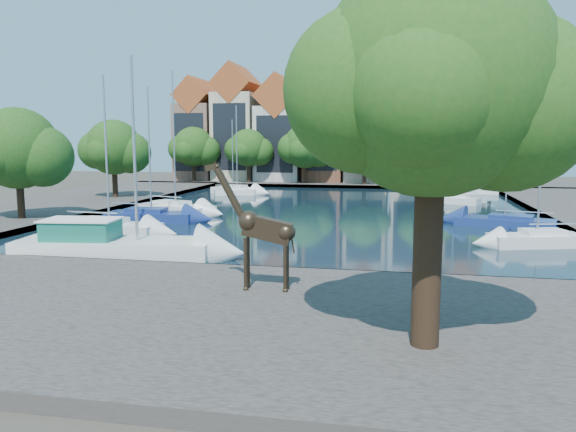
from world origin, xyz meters
name	(u,v)px	position (x,y,z in m)	size (l,w,h in m)	color
ground	(252,276)	(0.00, 0.00, 0.00)	(160.00, 160.00, 0.00)	#38332B
water_basin	(322,211)	(0.00, 24.00, 0.04)	(38.00, 50.00, 0.08)	black
near_quay	(199,316)	(0.00, -7.00, 0.25)	(50.00, 14.00, 0.50)	#4D4743
far_quay	(353,183)	(0.00, 56.00, 0.25)	(60.00, 16.00, 0.50)	#4D4743
left_quay	(67,203)	(-25.00, 24.00, 0.25)	(14.00, 52.00, 0.50)	#4D4743
plane_tree	(437,88)	(7.62, -9.01, 7.67)	(8.32, 6.40, 10.62)	#332114
townhouse_west_end	(200,133)	(-23.00, 55.99, 7.36)	(5.44, 9.18, 14.93)	#875D49
townhouse_west_mid	(238,127)	(-17.00, 55.99, 8.23)	(5.94, 9.18, 16.79)	beige
townhouse_west_inner	(281,133)	(-10.50, 55.99, 7.35)	(6.43, 9.18, 15.15)	beige
townhouse_center	(326,126)	(-4.00, 55.99, 8.36)	(5.44, 9.18, 16.93)	brown
townhouse_east_inner	(368,130)	(2.00, 55.99, 7.73)	(5.94, 9.18, 15.79)	tan
townhouse_east_mid	(415,127)	(8.50, 55.99, 8.10)	(6.43, 9.18, 16.65)	beige
townhouse_east_end	(463,134)	(15.00, 55.99, 7.11)	(5.44, 9.18, 14.43)	brown
far_tree_far_west	(194,148)	(-21.90, 50.49, 5.18)	(7.28, 5.60, 7.68)	#332114
far_tree_west	(249,149)	(-13.91, 50.49, 5.08)	(6.76, 5.20, 7.36)	#332114
far_tree_mid_west	(306,148)	(-5.89, 50.49, 5.29)	(7.80, 6.00, 8.00)	#332114
far_tree_mid_east	(366,149)	(2.10, 50.49, 5.13)	(7.02, 5.40, 7.52)	#332114
far_tree_east	(428,148)	(10.11, 50.49, 5.24)	(7.54, 5.80, 7.84)	#332114
far_tree_far_east	(493,150)	(18.09, 50.49, 5.08)	(6.76, 5.20, 7.36)	#332114
side_tree_left_near	(19,151)	(-20.89, 11.99, 5.49)	(7.80, 6.00, 8.20)	#332114
side_tree_left_far	(114,149)	(-21.90, 27.99, 5.38)	(7.28, 5.60, 7.88)	#332114
giraffe_statue	(261,228)	(1.46, -4.06, 2.91)	(3.44, 0.65, 4.92)	#312418
motorsailer	(109,243)	(-8.35, 1.96, 0.88)	(10.60, 4.25, 10.47)	white
sailboat_left_a	(109,226)	(-12.00, 8.62, 0.69)	(6.93, 2.83, 10.34)	silver
sailboat_left_b	(152,214)	(-12.00, 15.02, 0.64)	(6.85, 2.57, 10.19)	navy
sailboat_left_c	(176,207)	(-12.00, 19.78, 0.68)	(7.29, 4.44, 11.96)	white
sailboat_left_d	(233,191)	(-12.00, 36.52, 0.58)	(4.47, 3.06, 8.50)	white
sailboat_left_e	(237,189)	(-12.00, 38.19, 0.63)	(6.57, 4.06, 10.15)	silver
sailboat_right_a	(537,237)	(14.68, 9.95, 0.63)	(5.81, 3.43, 8.98)	silver
sailboat_right_b	(505,220)	(14.20, 17.63, 0.56)	(7.19, 4.22, 10.70)	navy
sailboat_right_c	(455,198)	(12.00, 32.18, 0.62)	(5.02, 3.44, 9.62)	silver
sailboat_right_d	(472,189)	(15.00, 43.83, 0.64)	(5.77, 2.34, 8.27)	white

